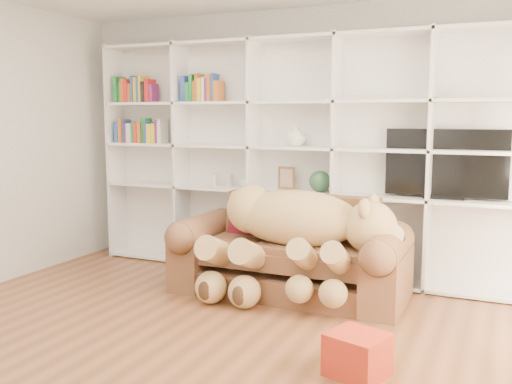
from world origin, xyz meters
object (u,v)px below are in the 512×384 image
at_px(tv, 446,164).
at_px(gift_box, 357,355).
at_px(teddy_bear, 294,230).
at_px(sofa, 290,258).

bearing_deg(tv, gift_box, -97.49).
relative_size(teddy_bear, gift_box, 5.03).
xyz_separation_m(sofa, tv, (1.26, 0.66, 0.85)).
xyz_separation_m(teddy_bear, gift_box, (0.89, -1.23, -0.49)).
height_order(teddy_bear, gift_box, teddy_bear).
relative_size(teddy_bear, tv, 1.58).
relative_size(sofa, teddy_bear, 1.23).
bearing_deg(teddy_bear, sofa, 114.10).
height_order(sofa, teddy_bear, teddy_bear).
bearing_deg(tv, sofa, -152.39).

